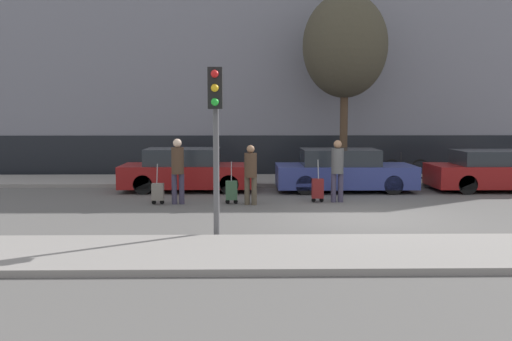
{
  "coord_description": "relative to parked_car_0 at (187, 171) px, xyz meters",
  "views": [
    {
      "loc": [
        -2.9,
        -13.55,
        2.53
      ],
      "look_at": [
        -2.62,
        1.8,
        0.95
      ],
      "focal_mm": 40.0,
      "sensor_mm": 36.0,
      "label": 1
    }
  ],
  "objects": [
    {
      "name": "pedestrian_center",
      "position": [
        2.02,
        -2.86,
        0.28
      ],
      "size": [
        0.34,
        0.34,
        1.64
      ],
      "rotation": [
        0.0,
        0.0,
        -0.3
      ],
      "color": "#4C4233",
      "rests_on": "ground_plane"
    },
    {
      "name": "ground_plane",
      "position": [
        4.79,
        -4.73,
        -0.64
      ],
      "size": [
        80.0,
        80.0,
        0.0
      ],
      "primitive_type": "plane",
      "color": "#565451"
    },
    {
      "name": "trolley_center",
      "position": [
        1.5,
        -2.7,
        -0.27
      ],
      "size": [
        0.34,
        0.29,
        1.18
      ],
      "color": "#335138",
      "rests_on": "ground_plane"
    },
    {
      "name": "bare_tree_near_crossing",
      "position": [
        5.46,
        2.44,
        4.23
      ],
      "size": [
        3.05,
        3.05,
        6.64
      ],
      "color": "#4C3826",
      "rests_on": "sidewalk_far"
    },
    {
      "name": "parked_car_1",
      "position": [
        5.02,
        -0.15,
        -0.0
      ],
      "size": [
        4.37,
        1.92,
        1.35
      ],
      "color": "navy",
      "rests_on": "ground_plane"
    },
    {
      "name": "sidewalk_far",
      "position": [
        4.79,
        2.27,
        -0.58
      ],
      "size": [
        28.0,
        3.0,
        0.12
      ],
      "color": "gray",
      "rests_on": "ground_plane"
    },
    {
      "name": "parked_car_0",
      "position": [
        0.0,
        0.0,
        0.0
      ],
      "size": [
        4.27,
        1.81,
        1.37
      ],
      "color": "maroon",
      "rests_on": "ground_plane"
    },
    {
      "name": "traffic_light",
      "position": [
        1.3,
        -7.1,
        1.78
      ],
      "size": [
        0.28,
        0.47,
        3.39
      ],
      "color": "#515154",
      "rests_on": "ground_plane"
    },
    {
      "name": "sidewalk_near",
      "position": [
        4.79,
        -8.48,
        -0.58
      ],
      "size": [
        28.0,
        2.5,
        0.12
      ],
      "color": "gray",
      "rests_on": "ground_plane"
    },
    {
      "name": "parked_car_2",
      "position": [
        10.05,
        -0.17,
        -0.02
      ],
      "size": [
        4.45,
        1.86,
        1.3
      ],
      "color": "maroon",
      "rests_on": "ground_plane"
    },
    {
      "name": "building_facade",
      "position": [
        4.79,
        5.73,
        4.75
      ],
      "size": [
        28.0,
        2.58,
        10.82
      ],
      "color": "slate",
      "rests_on": "ground_plane"
    },
    {
      "name": "parked_bicycle",
      "position": [
        7.67,
        2.08,
        -0.15
      ],
      "size": [
        1.77,
        0.06,
        0.96
      ],
      "color": "black",
      "rests_on": "sidewalk_far"
    },
    {
      "name": "trolley_left",
      "position": [
        -0.53,
        -2.75,
        -0.3
      ],
      "size": [
        0.34,
        0.29,
        1.12
      ],
      "color": "slate",
      "rests_on": "ground_plane"
    },
    {
      "name": "trolley_right",
      "position": [
        3.91,
        -2.46,
        -0.25
      ],
      "size": [
        0.34,
        0.29,
        1.2
      ],
      "color": "maroon",
      "rests_on": "ground_plane"
    },
    {
      "name": "pedestrian_left",
      "position": [
        0.02,
        -2.7,
        0.39
      ],
      "size": [
        0.35,
        0.34,
        1.8
      ],
      "rotation": [
        0.0,
        0.0,
        0.08
      ],
      "color": "#383347",
      "rests_on": "ground_plane"
    },
    {
      "name": "pedestrian_right",
      "position": [
        4.46,
        -2.44,
        0.35
      ],
      "size": [
        0.35,
        0.34,
        1.75
      ],
      "rotation": [
        0.0,
        0.0,
        0.02
      ],
      "color": "#383347",
      "rests_on": "ground_plane"
    }
  ]
}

